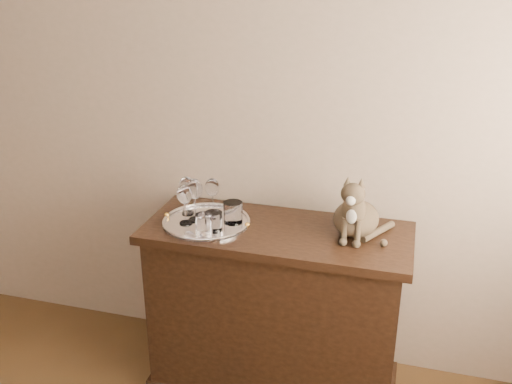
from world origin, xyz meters
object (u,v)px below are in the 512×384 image
tumbler_c (233,212)px  wine_glass_c (185,204)px  sideboard (275,309)px  wine_glass_a (187,195)px  wine_glass_b (212,197)px  wine_glass_d (195,200)px  tray (206,223)px  tumbler_b (204,224)px  cat (357,202)px  tumbler_a (214,221)px

tumbler_c → wine_glass_c: bearing=-161.6°
sideboard → wine_glass_a: size_ratio=6.55×
wine_glass_b → wine_glass_c: size_ratio=0.96×
wine_glass_a → wine_glass_c: wine_glass_c is taller
wine_glass_b → wine_glass_d: bearing=-125.3°
tray → wine_glass_d: wine_glass_d is taller
wine_glass_a → tumbler_c: size_ratio=1.85×
sideboard → wine_glass_a: wine_glass_a is taller
wine_glass_a → wine_glass_c: size_ratio=0.98×
wine_glass_c → tumbler_b: (0.11, -0.07, -0.05)m
cat → wine_glass_c: bearing=-166.6°
tray → cat: size_ratio=1.32×
wine_glass_d → wine_glass_b: bearing=54.7°
wine_glass_b → tumbler_a: bearing=-68.8°
wine_glass_c → wine_glass_d: (0.03, 0.05, 0.01)m
tumbler_b → cat: size_ratio=0.28×
tray → wine_glass_d: 0.12m
wine_glass_b → cat: (0.67, -0.01, 0.05)m
sideboard → wine_glass_b: 0.62m
tray → wine_glass_d: bearing=171.8°
sideboard → tray: 0.54m
tumbler_c → wine_glass_b: bearing=153.8°
tumbler_b → tumbler_c: bearing=56.0°
wine_glass_a → tumbler_b: (0.15, -0.17, -0.05)m
wine_glass_c → cat: cat is taller
wine_glass_c → tumbler_a: bearing=-13.3°
sideboard → tray: tray is taller
wine_glass_c → tumbler_c: 0.22m
wine_glass_b → cat: bearing=-1.0°
wine_glass_a → wine_glass_b: wine_glass_a is taller
wine_glass_a → tumbler_c: bearing=-9.0°
tray → tumbler_c: (0.12, 0.03, 0.05)m
cat → tumbler_a: bearing=-161.4°
wine_glass_d → tumbler_b: wine_glass_d is taller
cat → tumbler_c: bearing=-170.4°
wine_glass_d → tumbler_b: 0.15m
tumbler_a → cat: 0.63m
tray → cat: (0.67, 0.08, 0.15)m
wine_glass_a → tumbler_b: 0.23m
sideboard → cat: size_ratio=3.96×
tumbler_b → cat: bearing=15.8°
wine_glass_a → tray: bearing=-29.3°
wine_glass_d → cat: (0.72, 0.07, 0.04)m
wine_glass_d → cat: cat is taller
wine_glass_b → tumbler_c: (0.12, -0.06, -0.04)m
wine_glass_c → cat: bearing=8.7°
tumbler_c → cat: size_ratio=0.33×
tumbler_a → tumbler_c: tumbler_c is taller
sideboard → wine_glass_d: size_ratio=5.99×
sideboard → cat: (0.34, 0.05, 0.58)m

